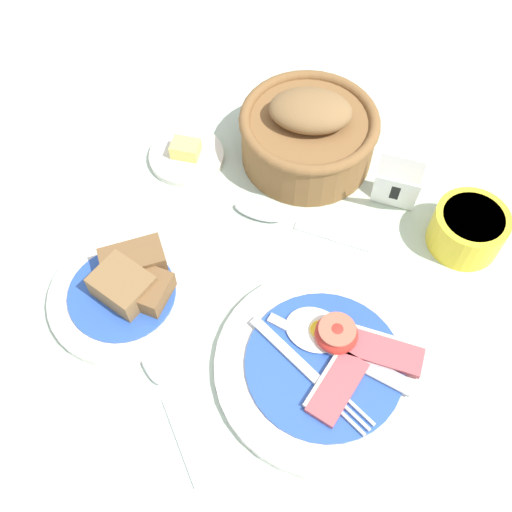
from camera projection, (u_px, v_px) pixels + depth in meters
The scene contains 9 objects.
ground_plane at pixel (287, 336), 0.73m from camera, with size 3.00×3.00×0.00m, color #B7CCB7.
breakfast_plate at pixel (326, 362), 0.70m from camera, with size 0.26×0.26×0.04m.
bread_plate at pixel (126, 289), 0.75m from camera, with size 0.19×0.19×0.05m.
sugar_cup at pixel (468, 229), 0.78m from camera, with size 0.10×0.10×0.06m.
bread_basket at pixel (308, 133), 0.85m from camera, with size 0.20×0.20×0.11m.
butter_dish at pixel (186, 155), 0.88m from camera, with size 0.11×0.11×0.03m.
number_card at pixel (396, 187), 0.81m from camera, with size 0.06×0.05×0.07m.
teaspoon_by_saucer at pixel (277, 218), 0.82m from camera, with size 0.19×0.03×0.01m.
teaspoon_near_cup at pixel (160, 379), 0.70m from camera, with size 0.16×0.14×0.01m.
Camera 1 is at (0.09, -0.30, 0.67)m, focal length 42.00 mm.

